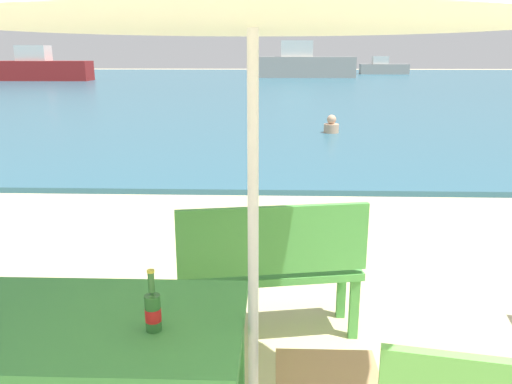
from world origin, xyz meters
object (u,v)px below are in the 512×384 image
Objects in this scene: beer_bottle_amber at (153,309)px; bench_green_right at (271,263)px; boat_fishing_trawler at (304,64)px; swimmer_person at (331,126)px; picnic_table_green at (82,342)px; boat_tanker at (383,68)px; boat_cargo_ship at (42,68)px.

bench_green_right is (0.47, 1.21, -0.31)m from beer_bottle_amber.
boat_fishing_trawler is (2.66, 36.75, 0.17)m from beer_bottle_amber.
beer_bottle_amber is at bearing -100.41° from swimmer_person.
bench_green_right is at bearing 54.38° from picnic_table_green.
boat_fishing_trawler is 1.77× the size of boat_tanker.
boat_tanker is (7.12, 6.19, -0.41)m from boat_fishing_trawler.
beer_bottle_amber is 0.04× the size of boat_fishing_trawler.
bench_green_right is 0.31× the size of boat_tanker.
boat_cargo_ship is at bearing 126.87° from swimmer_person.
boat_tanker is (7.98, 33.15, 0.37)m from swimmer_person.
picnic_table_green is 9.96m from swimmer_person.
swimmer_person is at bearing -91.82° from boat_fishing_trawler.
boat_tanker is (9.30, 41.74, 0.07)m from bench_green_right.
boat_fishing_trawler reaches higher than beer_bottle_amber.
beer_bottle_amber is 34.99m from boat_cargo_ship.
bench_green_right is 3.03× the size of swimmer_person.
boat_cargo_ship reaches higher than boat_tanker.
boat_cargo_ship is (-17.34, -4.99, -0.14)m from boat_fishing_trawler.
beer_bottle_amber reaches higher than swimmer_person.
boat_fishing_trawler is 9.44m from boat_tanker.
picnic_table_green is 1.40m from bench_green_right.
bench_green_right is at bearing -93.52° from boat_fishing_trawler.
picnic_table_green is 34.78m from boat_cargo_ship.
swimmer_person is at bearing 81.21° from bench_green_right.
swimmer_person is 0.10× the size of boat_tanker.
boat_cargo_ship is at bearing -155.43° from boat_tanker.
swimmer_person is 0.06× the size of boat_fishing_trawler.
boat_cargo_ship is at bearing 116.38° from bench_green_right.
beer_bottle_amber is 44.04m from boat_tanker.
bench_green_right is at bearing -102.57° from boat_tanker.
boat_tanker reaches higher than picnic_table_green.
bench_green_right is at bearing -63.62° from boat_cargo_ship.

